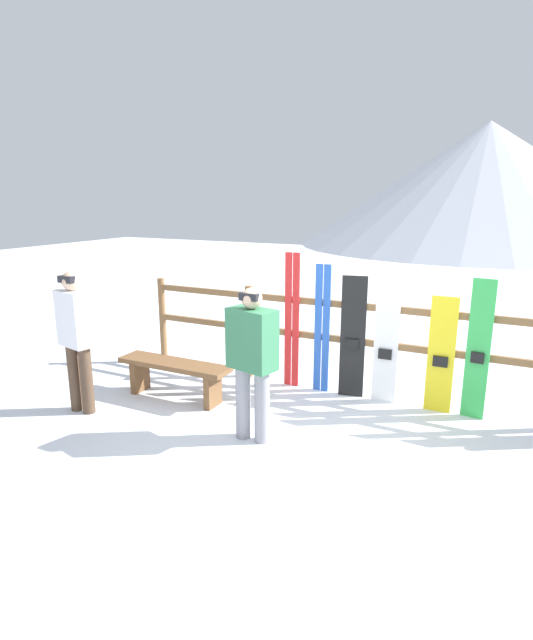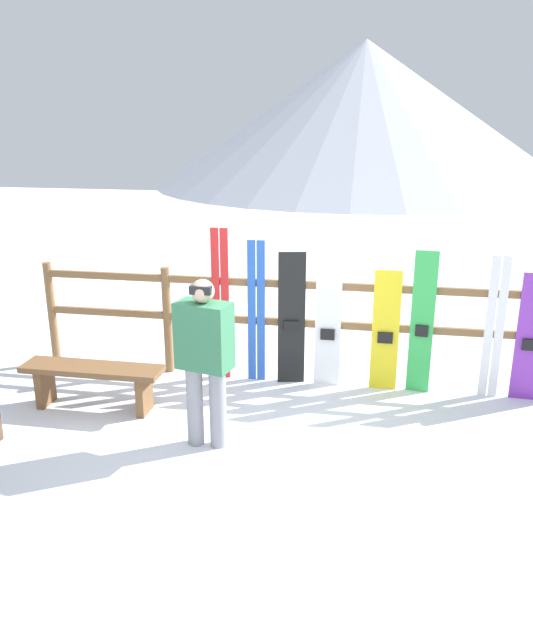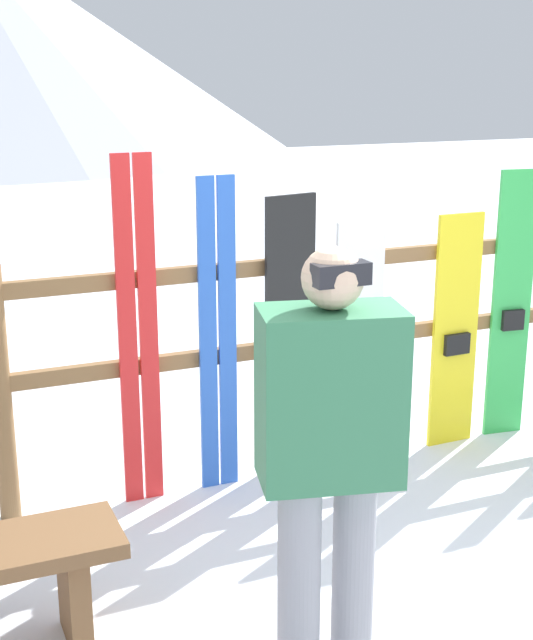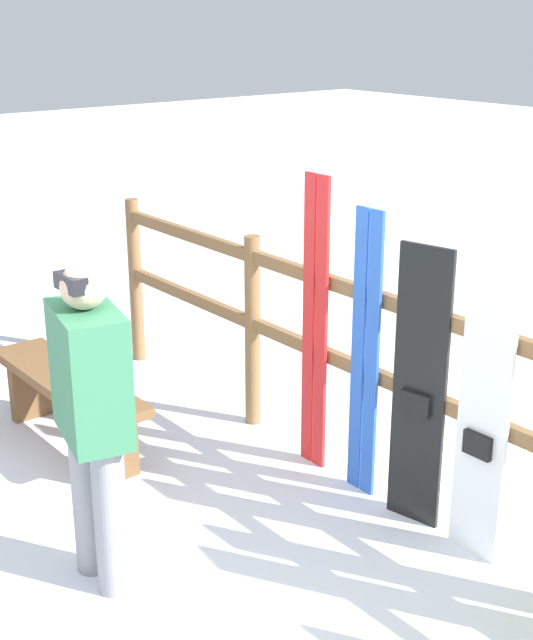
# 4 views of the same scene
# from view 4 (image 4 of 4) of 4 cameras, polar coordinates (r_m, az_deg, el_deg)

# --- Properties ---
(ground_plane) EXTENTS (40.00, 40.00, 0.00)m
(ground_plane) POSITION_cam_4_polar(r_m,az_deg,el_deg) (4.15, -6.49, -19.49)
(ground_plane) COLOR white
(fence) EXTENTS (5.91, 0.10, 1.27)m
(fence) POSITION_cam_4_polar(r_m,az_deg,el_deg) (4.67, 10.11, -4.17)
(fence) COLOR brown
(fence) RESTS_ON ground
(bench) EXTENTS (1.46, 0.36, 0.47)m
(bench) POSITION_cam_4_polar(r_m,az_deg,el_deg) (5.63, -12.59, -4.64)
(bench) COLOR brown
(bench) RESTS_ON ground
(person_plaid_green) EXTENTS (0.53, 0.37, 1.57)m
(person_plaid_green) POSITION_cam_4_polar(r_m,az_deg,el_deg) (4.09, -11.04, -5.55)
(person_plaid_green) COLOR gray
(person_plaid_green) RESTS_ON ground
(ski_pair_red) EXTENTS (0.20, 0.02, 1.75)m
(ski_pair_red) POSITION_cam_4_polar(r_m,az_deg,el_deg) (5.11, 3.12, -0.36)
(ski_pair_red) COLOR red
(ski_pair_red) RESTS_ON ground
(ski_pair_blue) EXTENTS (0.19, 0.02, 1.63)m
(ski_pair_blue) POSITION_cam_4_polar(r_m,az_deg,el_deg) (4.85, 6.33, -2.30)
(ski_pair_blue) COLOR blue
(ski_pair_blue) RESTS_ON ground
(snowboard_black_stripe) EXTENTS (0.30, 0.10, 1.51)m
(snowboard_black_stripe) POSITION_cam_4_polar(r_m,az_deg,el_deg) (4.63, 9.75, -4.42)
(snowboard_black_stripe) COLOR black
(snowboard_black_stripe) RESTS_ON ground
(snowboard_white) EXTENTS (0.28, 0.06, 1.35)m
(snowboard_white) POSITION_cam_4_polar(r_m,az_deg,el_deg) (4.43, 13.61, -6.96)
(snowboard_white) COLOR white
(snowboard_white) RESTS_ON ground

